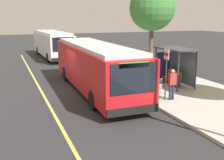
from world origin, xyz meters
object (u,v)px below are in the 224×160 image
at_px(transit_bus_second, 52,43).
at_px(route_sign_post, 166,67).
at_px(transit_bus_main, 95,65).
at_px(waiting_bench, 172,78).
at_px(pedestrian_commuter, 172,82).

bearing_deg(transit_bus_second, route_sign_post, 7.76).
relative_size(transit_bus_main, route_sign_post, 4.11).
height_order(transit_bus_second, waiting_bench, transit_bus_second).
bearing_deg(route_sign_post, waiting_bench, 139.61).
relative_size(route_sign_post, pedestrian_commuter, 1.66).
xyz_separation_m(transit_bus_main, pedestrian_commuter, (3.91, 3.08, -0.50)).
height_order(transit_bus_second, pedestrian_commuter, transit_bus_second).
bearing_deg(transit_bus_main, pedestrian_commuter, 38.19).
distance_m(transit_bus_main, pedestrian_commuter, 5.00).
distance_m(transit_bus_second, waiting_bench, 17.44).
relative_size(transit_bus_main, pedestrian_commuter, 6.81).
distance_m(transit_bus_main, route_sign_post, 4.70).
distance_m(transit_bus_main, waiting_bench, 5.24).
xyz_separation_m(transit_bus_main, route_sign_post, (3.82, 2.72, 0.34)).
bearing_deg(transit_bus_second, waiting_bench, 16.49).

